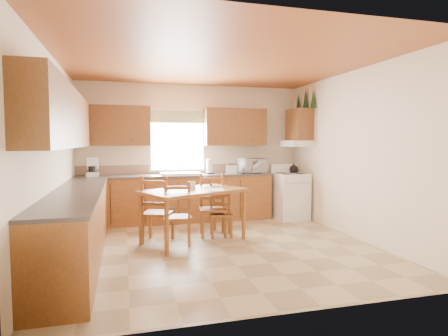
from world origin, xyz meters
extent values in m
plane|color=tan|center=(0.00, 0.00, 0.00)|extent=(4.50, 4.50, 0.00)
plane|color=#9F5127|center=(0.00, 0.00, 2.70)|extent=(4.50, 4.50, 0.00)
plane|color=beige|center=(-2.25, 0.00, 1.35)|extent=(4.50, 4.50, 0.00)
plane|color=beige|center=(2.25, 0.00, 1.35)|extent=(4.50, 4.50, 0.00)
plane|color=beige|center=(0.00, 2.25, 1.35)|extent=(4.50, 4.50, 0.00)
plane|color=beige|center=(0.00, -2.25, 1.35)|extent=(4.50, 4.50, 0.00)
cube|color=brown|center=(-0.38, 1.95, 0.44)|extent=(3.75, 0.60, 0.88)
cube|color=brown|center=(-1.95, -0.15, 0.44)|extent=(0.60, 3.60, 0.88)
cube|color=#48413E|center=(-0.38, 1.95, 0.90)|extent=(3.75, 0.63, 0.04)
cube|color=#48413E|center=(-1.95, -0.15, 0.90)|extent=(0.63, 3.60, 0.04)
cube|color=#896854|center=(-0.38, 2.24, 1.01)|extent=(3.75, 0.01, 0.18)
cube|color=brown|center=(-1.55, 2.08, 1.85)|extent=(1.41, 0.33, 0.75)
cube|color=brown|center=(0.86, 2.08, 1.85)|extent=(1.25, 0.33, 0.75)
cube|color=brown|center=(-2.08, -0.15, 1.85)|extent=(0.33, 3.60, 0.75)
cube|color=brown|center=(2.08, 1.65, 1.90)|extent=(0.33, 0.62, 0.62)
cube|color=white|center=(2.03, 1.65, 1.52)|extent=(0.44, 0.62, 0.12)
cube|color=white|center=(-0.30, 2.22, 1.55)|extent=(1.13, 0.02, 1.18)
cube|color=white|center=(-0.30, 2.21, 1.55)|extent=(1.05, 0.01, 1.10)
cube|color=#4B6F36|center=(-0.30, 2.19, 2.05)|extent=(1.19, 0.01, 0.24)
cube|color=silver|center=(-0.30, 1.95, 0.94)|extent=(0.75, 0.45, 0.04)
cone|color=#173B20|center=(2.21, 1.33, 2.38)|extent=(0.22, 0.22, 0.36)
cone|color=#173B20|center=(2.21, 1.65, 2.42)|extent=(0.22, 0.22, 0.36)
cone|color=#173B20|center=(2.21, 1.97, 2.38)|extent=(0.22, 0.22, 0.36)
cube|color=white|center=(1.88, 1.61, 0.45)|extent=(0.64, 0.65, 0.90)
cube|color=white|center=(-1.90, 1.97, 1.11)|extent=(0.24, 0.28, 0.37)
cylinder|color=white|center=(0.30, 1.96, 1.07)|extent=(0.15, 0.15, 0.29)
cube|color=white|center=(0.72, 1.86, 1.00)|extent=(0.23, 0.17, 0.17)
imported|color=white|center=(1.20, 1.93, 1.07)|extent=(0.55, 0.43, 0.30)
cube|color=brown|center=(-0.32, 0.38, 0.41)|extent=(1.76, 1.44, 0.82)
cube|color=brown|center=(-0.58, 0.30, 0.48)|extent=(0.46, 0.44, 0.96)
cube|color=brown|center=(-0.85, 0.56, 0.52)|extent=(0.56, 0.55, 1.03)
cube|color=brown|center=(0.06, 0.67, 0.51)|extent=(0.48, 0.46, 1.01)
cube|color=brown|center=(0.18, 0.59, 0.43)|extent=(0.41, 0.40, 0.86)
cube|color=white|center=(0.02, 0.26, 0.82)|extent=(0.24, 0.30, 0.00)
cube|color=white|center=(-0.32, 0.42, 0.88)|extent=(0.09, 0.05, 0.12)
camera|label=1|loc=(-1.34, -5.27, 1.55)|focal=30.00mm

